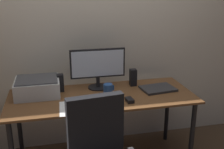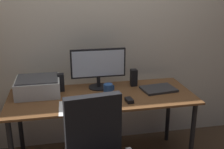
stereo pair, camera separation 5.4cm
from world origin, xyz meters
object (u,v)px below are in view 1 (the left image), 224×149
(speaker_right, at_px, (133,77))
(coffee_mug, at_px, (108,89))
(desk, at_px, (102,103))
(laptop, at_px, (158,89))
(speaker_left, at_px, (60,83))
(mouse, at_px, (130,100))
(keyboard, at_px, (105,103))
(printer, at_px, (37,87))
(monitor, at_px, (97,66))

(speaker_right, bearing_deg, coffee_mug, -152.96)
(desk, xyz_separation_m, laptop, (0.56, 0.03, 0.09))
(speaker_left, relative_size, speaker_right, 1.00)
(mouse, bearing_deg, laptop, 25.90)
(keyboard, xyz_separation_m, mouse, (0.22, -0.00, 0.01))
(desk, height_order, speaker_left, speaker_left)
(coffee_mug, height_order, printer, printer)
(speaker_right, bearing_deg, monitor, 178.75)
(desk, bearing_deg, mouse, -42.95)
(keyboard, relative_size, coffee_mug, 2.81)
(speaker_left, bearing_deg, coffee_mug, -18.85)
(laptop, relative_size, speaker_right, 1.88)
(desk, bearing_deg, laptop, 2.64)
(laptop, height_order, speaker_left, speaker_left)
(desk, xyz_separation_m, coffee_mug, (0.07, 0.05, 0.12))
(speaker_right, distance_m, printer, 0.94)
(desk, bearing_deg, keyboard, -93.76)
(desk, relative_size, printer, 4.30)
(keyboard, distance_m, mouse, 0.22)
(keyboard, distance_m, speaker_left, 0.53)
(keyboard, height_order, printer, printer)
(monitor, xyz_separation_m, coffee_mug, (0.07, -0.16, -0.18))
(mouse, height_order, printer, printer)
(keyboard, bearing_deg, speaker_right, 49.04)
(desk, relative_size, monitor, 3.19)
(coffee_mug, bearing_deg, speaker_left, 161.15)
(desk, distance_m, speaker_left, 0.45)
(desk, distance_m, mouse, 0.30)
(monitor, xyz_separation_m, keyboard, (-0.01, -0.40, -0.22))
(keyboard, height_order, speaker_left, speaker_left)
(speaker_left, distance_m, printer, 0.22)
(desk, distance_m, printer, 0.62)
(monitor, bearing_deg, laptop, -17.53)
(laptop, bearing_deg, desk, 175.61)
(desk, distance_m, monitor, 0.37)
(desk, bearing_deg, coffee_mug, 35.66)
(keyboard, height_order, mouse, mouse)
(laptop, bearing_deg, coffee_mug, 170.35)
(mouse, bearing_deg, speaker_right, 63.03)
(desk, relative_size, mouse, 17.91)
(keyboard, height_order, speaker_right, speaker_right)
(laptop, xyz_separation_m, speaker_left, (-0.93, 0.17, 0.07))
(desk, bearing_deg, printer, 165.75)
(printer, bearing_deg, coffee_mug, -8.67)
(laptop, bearing_deg, speaker_right, 132.94)
(desk, distance_m, keyboard, 0.21)
(coffee_mug, height_order, speaker_right, speaker_right)
(speaker_left, height_order, printer, speaker_left)
(coffee_mug, xyz_separation_m, laptop, (0.50, -0.02, -0.03))
(keyboard, bearing_deg, coffee_mug, 74.28)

